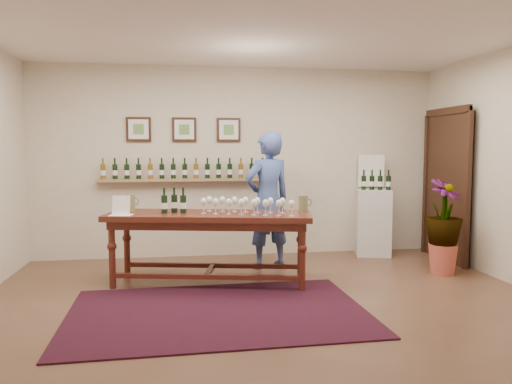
{
  "coord_description": "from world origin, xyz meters",
  "views": [
    {
      "loc": [
        -0.88,
        -4.91,
        1.61
      ],
      "look_at": [
        0.0,
        0.8,
        1.1
      ],
      "focal_mm": 35.0,
      "sensor_mm": 36.0,
      "label": 1
    }
  ],
  "objects": [
    {
      "name": "ground",
      "position": [
        0.0,
        0.0,
        0.0
      ],
      "size": [
        6.0,
        6.0,
        0.0
      ],
      "primitive_type": "plane",
      "color": "brown",
      "rests_on": "ground"
    },
    {
      "name": "room_shell",
      "position": [
        2.11,
        1.86,
        1.12
      ],
      "size": [
        6.0,
        6.0,
        6.0
      ],
      "color": "beige",
      "rests_on": "ground"
    },
    {
      "name": "rug",
      "position": [
        -0.52,
        -0.15,
        0.01
      ],
      "size": [
        2.93,
        1.99,
        0.02
      ],
      "primitive_type": "cube",
      "rotation": [
        0.0,
        0.0,
        0.02
      ],
      "color": "#4F0E0E",
      "rests_on": "ground"
    },
    {
      "name": "tasting_table",
      "position": [
        -0.54,
        0.94,
        0.72
      ],
      "size": [
        2.49,
        1.24,
        0.85
      ],
      "rotation": [
        0.0,
        0.0,
        -0.21
      ],
      "color": "#4A2012",
      "rests_on": "ground"
    },
    {
      "name": "table_glasses",
      "position": [
        -0.14,
        0.85,
        0.94
      ],
      "size": [
        1.39,
        0.81,
        0.19
      ],
      "primitive_type": null,
      "rotation": [
        0.0,
        0.0,
        -0.38
      ],
      "color": "white",
      "rests_on": "tasting_table"
    },
    {
      "name": "table_bottles",
      "position": [
        -0.95,
        1.01,
        0.98
      ],
      "size": [
        0.27,
        0.16,
        0.27
      ],
      "primitive_type": null,
      "rotation": [
        0.0,
        0.0,
        -0.07
      ],
      "color": "black",
      "rests_on": "tasting_table"
    },
    {
      "name": "pitcher_left",
      "position": [
        -1.47,
        1.24,
        0.95
      ],
      "size": [
        0.15,
        0.15,
        0.2
      ],
      "primitive_type": null,
      "rotation": [
        0.0,
        0.0,
        -0.2
      ],
      "color": "olive",
      "rests_on": "tasting_table"
    },
    {
      "name": "pitcher_right",
      "position": [
        0.58,
        0.84,
        0.95
      ],
      "size": [
        0.17,
        0.17,
        0.2
      ],
      "primitive_type": null,
      "rotation": [
        0.0,
        0.0,
        -0.35
      ],
      "color": "olive",
      "rests_on": "tasting_table"
    },
    {
      "name": "menu_card",
      "position": [
        -1.54,
        0.91,
        0.96
      ],
      "size": [
        0.27,
        0.22,
        0.22
      ],
      "primitive_type": "cube",
      "rotation": [
        0.0,
        0.0,
        -0.18
      ],
      "color": "white",
      "rests_on": "tasting_table"
    },
    {
      "name": "display_pedestal",
      "position": [
        2.0,
        2.19,
        0.5
      ],
      "size": [
        0.61,
        0.61,
        0.99
      ],
      "primitive_type": "cube",
      "rotation": [
        0.0,
        0.0,
        -0.26
      ],
      "color": "silver",
      "rests_on": "ground"
    },
    {
      "name": "pedestal_bottles",
      "position": [
        2.01,
        2.11,
        1.14
      ],
      "size": [
        0.3,
        0.15,
        0.29
      ],
      "primitive_type": null,
      "rotation": [
        0.0,
        0.0,
        -0.26
      ],
      "color": "black",
      "rests_on": "display_pedestal"
    },
    {
      "name": "info_sign",
      "position": [
        2.03,
        2.38,
        1.26
      ],
      "size": [
        0.39,
        0.12,
        0.54
      ],
      "primitive_type": "cube",
      "rotation": [
        0.0,
        0.0,
        -0.26
      ],
      "color": "white",
      "rests_on": "display_pedestal"
    },
    {
      "name": "potted_plant",
      "position": [
        2.44,
        0.93,
        0.61
      ],
      "size": [
        0.77,
        0.77,
        1.05
      ],
      "rotation": [
        0.0,
        0.0,
        0.57
      ],
      "color": "#C45541",
      "rests_on": "ground"
    },
    {
      "name": "person",
      "position": [
        0.29,
        1.63,
        0.91
      ],
      "size": [
        0.77,
        0.63,
        1.83
      ],
      "primitive_type": "imported",
      "rotation": [
        0.0,
        0.0,
        3.48
      ],
      "color": "#3D5390",
      "rests_on": "ground"
    }
  ]
}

